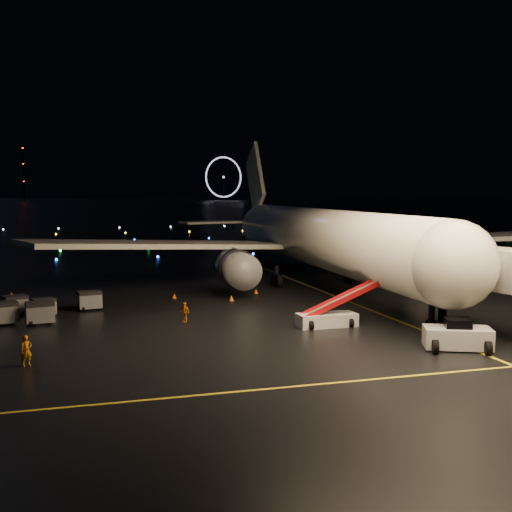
{
  "coord_description": "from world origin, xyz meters",
  "views": [
    {
      "loc": [
        -14.21,
        -42.41,
        10.73
      ],
      "look_at": [
        1.86,
        12.0,
        5.0
      ],
      "focal_mm": 45.0,
      "sensor_mm": 36.0,
      "label": 1
    }
  ],
  "objects_px": {
    "airliner": "(310,205)",
    "baggage_cart_0": "(89,301)",
    "crew_c": "(185,312)",
    "baggage_cart_3": "(15,305)",
    "baggage_cart_4": "(3,313)",
    "belt_loader": "(327,306)",
    "baggage_cart_1": "(40,313)",
    "pushback_tug": "(457,334)",
    "baggage_cart_2": "(43,307)",
    "crew_a": "(26,351)"
  },
  "relations": [
    {
      "from": "airliner",
      "to": "baggage_cart_0",
      "type": "height_order",
      "value": "airliner"
    },
    {
      "from": "crew_c",
      "to": "baggage_cart_0",
      "type": "height_order",
      "value": "baggage_cart_0"
    },
    {
      "from": "airliner",
      "to": "crew_c",
      "type": "bearing_deg",
      "value": -132.71
    },
    {
      "from": "crew_c",
      "to": "baggage_cart_3",
      "type": "distance_m",
      "value": 15.52
    },
    {
      "from": "airliner",
      "to": "baggage_cart_4",
      "type": "xyz_separation_m",
      "value": [
        -32.36,
        -15.3,
        -8.2
      ]
    },
    {
      "from": "airliner",
      "to": "crew_c",
      "type": "xyz_separation_m",
      "value": [
        -18.08,
        -18.2,
        -8.32
      ]
    },
    {
      "from": "baggage_cart_0",
      "to": "belt_loader",
      "type": "bearing_deg",
      "value": -47.18
    },
    {
      "from": "crew_c",
      "to": "baggage_cart_3",
      "type": "relative_size",
      "value": 0.83
    },
    {
      "from": "baggage_cart_3",
      "to": "baggage_cart_4",
      "type": "relative_size",
      "value": 0.89
    },
    {
      "from": "baggage_cart_0",
      "to": "baggage_cart_1",
      "type": "relative_size",
      "value": 0.94
    },
    {
      "from": "pushback_tug",
      "to": "baggage_cart_4",
      "type": "distance_m",
      "value": 35.06
    },
    {
      "from": "airliner",
      "to": "pushback_tug",
      "type": "height_order",
      "value": "airliner"
    },
    {
      "from": "pushback_tug",
      "to": "baggage_cart_3",
      "type": "distance_m",
      "value": 36.94
    },
    {
      "from": "belt_loader",
      "to": "baggage_cart_2",
      "type": "relative_size",
      "value": 3.75
    },
    {
      "from": "baggage_cart_0",
      "to": "baggage_cart_3",
      "type": "relative_size",
      "value": 1.04
    },
    {
      "from": "crew_a",
      "to": "baggage_cart_1",
      "type": "height_order",
      "value": "crew_a"
    },
    {
      "from": "baggage_cart_4",
      "to": "crew_c",
      "type": "bearing_deg",
      "value": -29.34
    },
    {
      "from": "belt_loader",
      "to": "crew_a",
      "type": "xyz_separation_m",
      "value": [
        -22.29,
        -5.55,
        -0.71
      ]
    },
    {
      "from": "airliner",
      "to": "belt_loader",
      "type": "relative_size",
      "value": 9.29
    },
    {
      "from": "baggage_cart_2",
      "to": "baggage_cart_4",
      "type": "height_order",
      "value": "baggage_cart_4"
    },
    {
      "from": "airliner",
      "to": "crew_a",
      "type": "xyz_separation_m",
      "value": [
        -29.81,
        -28.73,
        -8.17
      ]
    },
    {
      "from": "airliner",
      "to": "baggage_cart_0",
      "type": "distance_m",
      "value": 28.75
    },
    {
      "from": "crew_a",
      "to": "baggage_cart_0",
      "type": "height_order",
      "value": "crew_a"
    },
    {
      "from": "baggage_cart_4",
      "to": "baggage_cart_1",
      "type": "bearing_deg",
      "value": -29.25
    },
    {
      "from": "airliner",
      "to": "baggage_cart_2",
      "type": "height_order",
      "value": "airliner"
    },
    {
      "from": "belt_loader",
      "to": "baggage_cart_1",
      "type": "distance_m",
      "value": 23.16
    },
    {
      "from": "belt_loader",
      "to": "baggage_cart_0",
      "type": "bearing_deg",
      "value": 145.24
    },
    {
      "from": "baggage_cart_4",
      "to": "baggage_cart_3",
      "type": "bearing_deg",
      "value": 64.33
    },
    {
      "from": "baggage_cart_0",
      "to": "baggage_cart_3",
      "type": "xyz_separation_m",
      "value": [
        -6.3,
        -0.34,
        -0.04
      ]
    },
    {
      "from": "crew_a",
      "to": "baggage_cart_3",
      "type": "xyz_separation_m",
      "value": [
        -1.94,
        17.87,
        -0.13
      ]
    },
    {
      "from": "baggage_cart_3",
      "to": "belt_loader",
      "type": "bearing_deg",
      "value": -50.22
    },
    {
      "from": "pushback_tug",
      "to": "baggage_cart_3",
      "type": "xyz_separation_m",
      "value": [
        -29.92,
        21.66,
        -0.22
      ]
    },
    {
      "from": "pushback_tug",
      "to": "crew_c",
      "type": "xyz_separation_m",
      "value": [
        -16.25,
        14.32,
        -0.24
      ]
    },
    {
      "from": "pushback_tug",
      "to": "crew_c",
      "type": "bearing_deg",
      "value": 162.07
    },
    {
      "from": "crew_a",
      "to": "baggage_cart_2",
      "type": "bearing_deg",
      "value": 63.66
    },
    {
      "from": "belt_loader",
      "to": "baggage_cart_2",
      "type": "height_order",
      "value": "belt_loader"
    },
    {
      "from": "baggage_cart_4",
      "to": "pushback_tug",
      "type": "bearing_deg",
      "value": -47.26
    },
    {
      "from": "baggage_cart_2",
      "to": "baggage_cart_3",
      "type": "xyz_separation_m",
      "value": [
        -2.42,
        1.66,
        0.05
      ]
    },
    {
      "from": "baggage_cart_1",
      "to": "baggage_cart_2",
      "type": "bearing_deg",
      "value": 79.45
    },
    {
      "from": "baggage_cart_1",
      "to": "baggage_cart_3",
      "type": "relative_size",
      "value": 1.11
    },
    {
      "from": "crew_c",
      "to": "baggage_cart_0",
      "type": "xyz_separation_m",
      "value": [
        -7.37,
        7.68,
        0.05
      ]
    },
    {
      "from": "baggage_cart_0",
      "to": "baggage_cart_3",
      "type": "bearing_deg",
      "value": 171.13
    },
    {
      "from": "baggage_cart_3",
      "to": "pushback_tug",
      "type": "bearing_deg",
      "value": -59.16
    },
    {
      "from": "crew_c",
      "to": "baggage_cart_4",
      "type": "relative_size",
      "value": 0.74
    },
    {
      "from": "pushback_tug",
      "to": "baggage_cart_3",
      "type": "bearing_deg",
      "value": 167.54
    },
    {
      "from": "airliner",
      "to": "baggage_cart_0",
      "type": "relative_size",
      "value": 31.47
    },
    {
      "from": "airliner",
      "to": "baggage_cart_1",
      "type": "xyz_separation_m",
      "value": [
        -29.49,
        -15.88,
        -8.22
      ]
    },
    {
      "from": "crew_c",
      "to": "baggage_cart_1",
      "type": "relative_size",
      "value": 0.75
    },
    {
      "from": "pushback_tug",
      "to": "baggage_cart_1",
      "type": "height_order",
      "value": "pushback_tug"
    },
    {
      "from": "crew_c",
      "to": "baggage_cart_0",
      "type": "bearing_deg",
      "value": -172.11
    }
  ]
}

